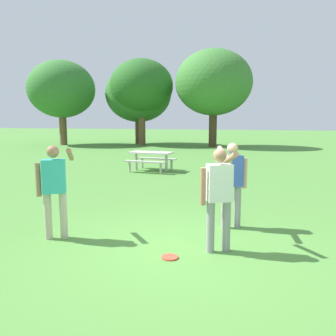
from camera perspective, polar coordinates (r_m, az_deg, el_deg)
ground_plane at (r=5.73m, az=3.12°, el=-13.28°), size 120.00×120.00×0.00m
person_thrower at (r=6.30m, az=-18.21°, el=-2.61°), size 0.56×0.82×1.64m
person_catcher at (r=6.68m, az=10.51°, el=-1.74°), size 0.56×0.82×1.64m
person_bystander at (r=5.45m, az=8.38°, el=-3.93°), size 0.57×0.81×1.64m
frisbee at (r=5.41m, az=0.29°, el=-14.49°), size 0.25×0.25×0.03m
picnic_table_near at (r=13.86m, az=-2.83°, el=1.81°), size 1.86×1.61×0.77m
tree_tall_left at (r=28.98m, az=-17.15°, el=12.27°), size 5.22×5.22×6.59m
tree_broad_center at (r=28.75m, az=-4.90°, el=12.03°), size 5.32×5.32×6.32m
tree_far_right at (r=27.65m, az=-4.40°, el=13.24°), size 4.91×4.91×6.67m
tree_slender_mid at (r=26.16m, az=7.53°, el=13.75°), size 5.60×5.60×7.07m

